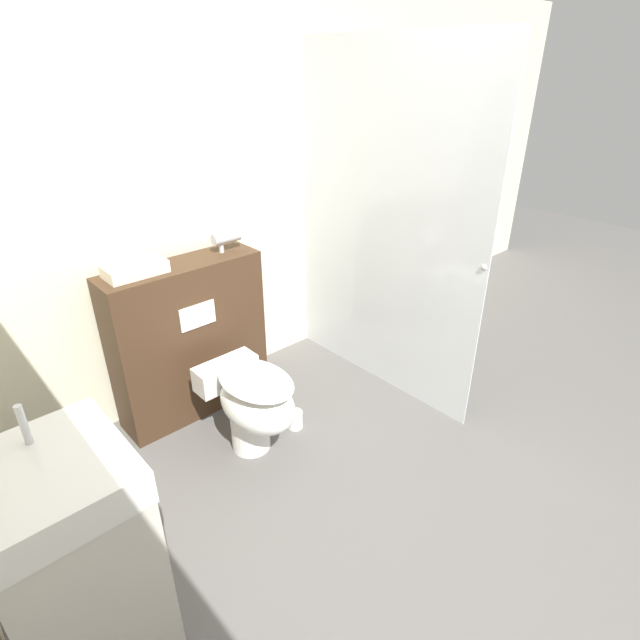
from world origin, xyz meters
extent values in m
plane|color=#565451|center=(0.00, 0.00, 0.00)|extent=(12.00, 12.00, 0.00)
cube|color=beige|center=(0.00, 1.89, 1.25)|extent=(8.00, 0.06, 2.50)
cube|color=#3D2819|center=(-0.28, 1.67, 0.49)|extent=(0.93, 0.28, 0.98)
cube|color=white|center=(-0.28, 1.53, 0.70)|extent=(0.22, 0.01, 0.14)
cube|color=silver|center=(0.83, 1.13, 1.07)|extent=(0.01, 1.47, 2.14)
sphere|color=#B2B2B7|center=(0.83, 0.43, 1.03)|extent=(0.04, 0.04, 0.04)
cylinder|color=white|center=(-0.25, 1.12, 0.17)|extent=(0.22, 0.22, 0.33)
ellipsoid|color=white|center=(-0.25, 1.03, 0.36)|extent=(0.34, 0.50, 0.27)
ellipsoid|color=white|center=(-0.25, 1.03, 0.50)|extent=(0.33, 0.49, 0.02)
cube|color=white|center=(-0.25, 1.33, 0.40)|extent=(0.37, 0.14, 0.15)
cube|color=beige|center=(-1.33, 0.55, 0.41)|extent=(0.44, 0.47, 0.82)
cube|color=white|center=(-1.33, 0.55, 0.88)|extent=(0.45, 0.48, 0.12)
cylinder|color=silver|center=(-1.33, 0.68, 1.01)|extent=(0.02, 0.02, 0.14)
cylinder|color=#B7B7BC|center=(0.04, 1.67, 1.06)|extent=(0.17, 0.07, 0.07)
cone|color=#B7B7BC|center=(0.14, 1.67, 1.06)|extent=(0.03, 0.06, 0.06)
cylinder|color=#B7B7BC|center=(0.00, 1.67, 1.02)|extent=(0.03, 0.03, 0.08)
cube|color=beige|center=(-0.53, 1.68, 1.01)|extent=(0.32, 0.18, 0.07)
cylinder|color=white|center=(0.04, 1.08, 0.06)|extent=(0.09, 0.09, 0.11)
camera|label=1|loc=(-1.47, -0.80, 1.98)|focal=28.00mm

